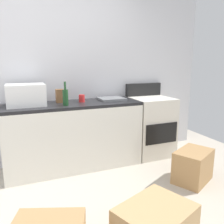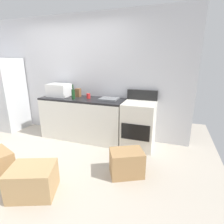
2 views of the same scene
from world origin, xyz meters
The scene contains 12 objects.
ground_plane centered at (0.00, 0.00, 0.00)m, with size 6.00×6.00×0.00m, color #B2A899.
wall_back centered at (0.00, 1.55, 1.30)m, with size 5.00×0.10×2.60m, color silver.
kitchen_counter centered at (0.30, 1.20, 0.45)m, with size 1.80×0.60×0.90m.
refrigerator centered at (-1.75, 1.15, 0.86)m, with size 0.68×0.66×1.72m, color silver.
stove_oven centered at (1.52, 1.21, 0.47)m, with size 0.60×0.61×1.10m.
microwave centered at (-0.28, 1.23, 1.04)m, with size 0.46×0.34×0.27m, color white.
sink_basin centered at (0.88, 1.26, 0.92)m, with size 0.36×0.32×0.03m, color slate.
wine_bottle centered at (0.18, 1.06, 1.01)m, with size 0.07×0.07×0.30m.
coffee_mug centered at (0.43, 1.24, 0.95)m, with size 0.08×0.08×0.10m, color red.
knife_block centered at (0.15, 1.31, 0.99)m, with size 0.10×0.10×0.18m, color brown.
cardboard_box_large centered at (0.51, -0.55, 0.19)m, with size 0.55×0.44×0.38m, color tan.
cardboard_box_medium centered at (1.54, 0.23, 0.20)m, with size 0.48×0.34×0.39m, color #A37A4C.
Camera 2 is at (2.10, -2.02, 1.67)m, focal length 28.27 mm.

